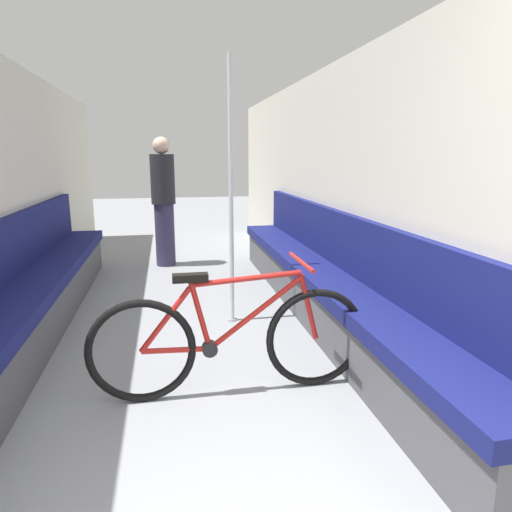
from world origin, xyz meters
name	(u,v)px	position (x,y,z in m)	size (l,w,h in m)	color
wall_right	(354,193)	(1.41, 3.09, 1.10)	(0.10, 9.39, 2.19)	beige
bench_seat_row_left	(28,302)	(-1.18, 3.10, 0.31)	(0.43, 4.79, 0.93)	#4C4C51
bench_seat_row_right	(324,285)	(1.18, 3.10, 0.31)	(0.43, 4.79, 0.93)	#4C4C51
bicycle	(231,340)	(0.23, 2.02, 0.34)	(1.66, 0.46, 0.81)	black
grab_pole_near	(231,198)	(0.41, 3.24, 1.06)	(0.08, 0.08, 2.17)	gray
passenger_standing	(164,201)	(-0.15, 5.42, 0.84)	(0.30, 0.30, 1.62)	#332D4C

